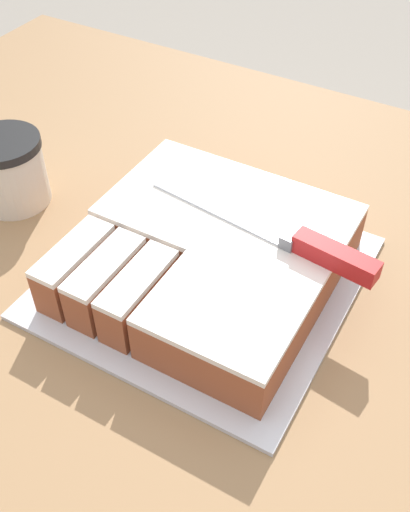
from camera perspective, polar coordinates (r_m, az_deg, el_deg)
countertop at (r=1.07m, az=-0.19°, el=-22.51°), size 1.40×1.10×0.94m
cake_board at (r=0.70m, az=0.00°, el=-1.96°), size 0.33×0.33×0.01m
cake at (r=0.68m, az=0.37°, el=0.07°), size 0.28×0.28×0.06m
knife at (r=0.64m, az=9.49°, el=1.12°), size 0.29×0.06×0.02m
coffee_cup at (r=0.82m, az=-18.12°, el=7.74°), size 0.10×0.10×0.09m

